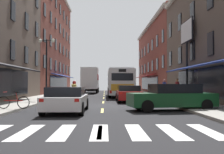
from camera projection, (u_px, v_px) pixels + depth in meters
The scene contains 17 objects.
ground_plane at pixel (103, 106), 18.21m from camera, with size 34.80×80.00×0.10m, color black.
lane_centre_dashes at pixel (103, 106), 17.96m from camera, with size 0.14×73.90×0.01m.
crosswalk_near at pixel (100, 132), 8.22m from camera, with size 7.10×2.80×0.01m.
sidewalk_left at pixel (15, 104), 18.07m from camera, with size 3.00×80.00×0.14m, color #A39E93.
sidewalk_right at pixel (190, 104), 18.36m from camera, with size 3.00×80.00×0.14m, color #A39E93.
billboard_sign at pixel (187, 39), 22.87m from camera, with size 0.40×3.07×6.66m.
transit_bus at pixel (119, 82), 30.92m from camera, with size 2.66×11.07×3.06m.
box_truck at pixel (90, 80), 42.12m from camera, with size 2.54×7.52×3.84m.
sedan_near at pixel (93, 88), 53.65m from camera, with size 1.89×4.23×1.31m.
sedan_mid at pixel (172, 97), 14.76m from camera, with size 4.84×2.47×1.44m.
sedan_far at pixel (129, 93), 21.61m from camera, with size 1.92×4.49×1.32m.
sedan_rear at pixel (67, 99), 13.75m from camera, with size 1.99×4.55×1.29m.
motorcycle_rider at pixel (74, 94), 18.76m from camera, with size 0.62×2.07×1.66m.
bicycle_near at pixel (14, 102), 14.26m from camera, with size 1.71×0.48×0.91m.
pedestrian_near at pixel (164, 88), 25.01m from camera, with size 0.41×0.52×1.71m.
pedestrian_mid at pixel (177, 88), 24.34m from camera, with size 0.36×0.36×1.74m.
street_lamp_twin at pixel (46, 65), 23.49m from camera, with size 1.42×0.32×5.23m.
Camera 1 is at (0.17, -18.26, 1.46)m, focal length 43.43 mm.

